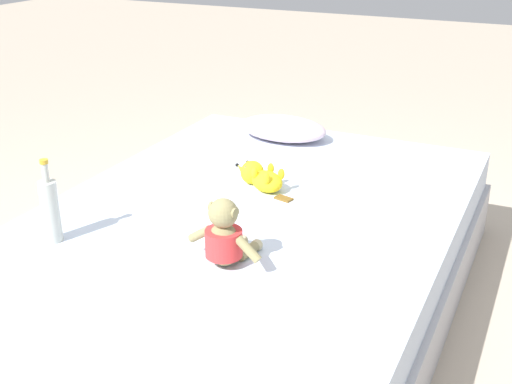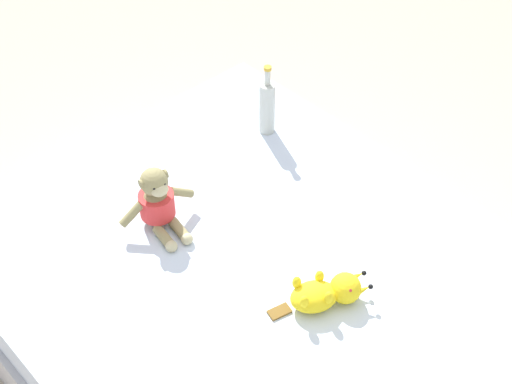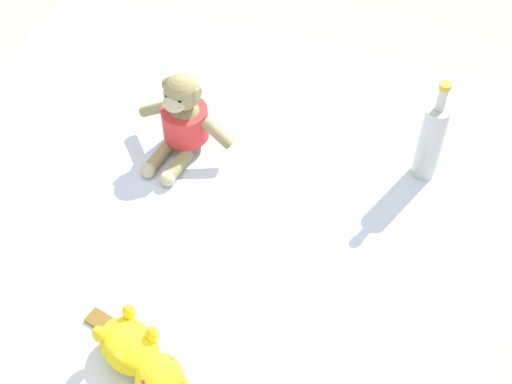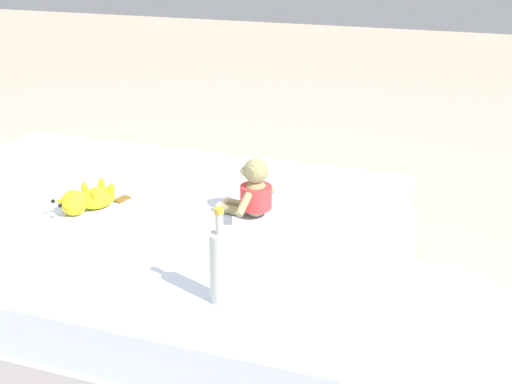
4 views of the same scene
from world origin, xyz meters
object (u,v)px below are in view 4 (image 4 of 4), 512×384
(plush_yellow_creature, at_px, (88,199))
(bed, at_px, (134,259))
(plush_monkey, at_px, (253,192))
(glass_bottle, at_px, (220,266))

(plush_yellow_creature, bearing_deg, bed, -71.24)
(plush_monkey, distance_m, glass_bottle, 0.63)
(plush_monkey, height_order, glass_bottle, glass_bottle)
(bed, bearing_deg, plush_monkey, -76.04)
(plush_yellow_creature, xyz_separation_m, glass_bottle, (-0.45, -0.75, 0.07))
(plush_monkey, height_order, plush_yellow_creature, plush_monkey)
(plush_monkey, relative_size, plush_yellow_creature, 0.92)
(plush_monkey, bearing_deg, plush_yellow_creature, 105.17)
(plush_monkey, xyz_separation_m, plush_yellow_creature, (-0.17, 0.63, -0.05))
(bed, xyz_separation_m, glass_bottle, (-0.50, -0.59, 0.33))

